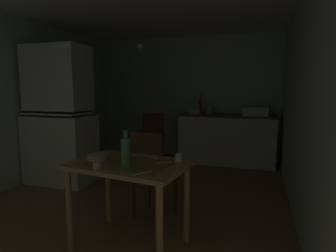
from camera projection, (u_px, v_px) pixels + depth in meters
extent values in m
plane|color=#92674C|center=(148.00, 188.00, 4.00)|extent=(5.11, 5.11, 0.00)
cube|color=#AFC9AB|center=(186.00, 98.00, 5.81)|extent=(3.82, 0.10, 2.42)
cube|color=#AAC6AB|center=(35.00, 101.00, 4.41)|extent=(0.10, 4.21, 2.42)
cube|color=#B0C6AF|center=(301.00, 106.00, 3.25)|extent=(0.10, 4.21, 2.42)
cube|color=silver|center=(146.00, 6.00, 3.66)|extent=(3.82, 4.21, 0.10)
cube|color=silver|center=(61.00, 149.00, 4.23)|extent=(0.96, 0.60, 1.01)
cube|color=silver|center=(57.00, 78.00, 4.09)|extent=(0.89, 0.51, 0.93)
cube|color=beige|center=(58.00, 113.00, 4.13)|extent=(0.87, 0.54, 0.02)
cube|color=silver|center=(227.00, 140.00, 5.29)|extent=(1.73, 0.60, 0.89)
cube|color=brown|center=(228.00, 116.00, 5.23)|extent=(1.76, 0.63, 0.03)
sphere|color=#2D2823|center=(210.00, 140.00, 5.07)|extent=(0.02, 0.02, 0.02)
cube|color=white|center=(255.00, 111.00, 5.07)|extent=(0.44, 0.34, 0.15)
cube|color=black|center=(256.00, 107.00, 5.06)|extent=(0.38, 0.28, 0.01)
cylinder|color=maroon|center=(200.00, 106.00, 5.42)|extent=(0.05, 0.05, 0.28)
cylinder|color=maroon|center=(199.00, 101.00, 5.34)|extent=(0.03, 0.12, 0.03)
cylinder|color=#9E3319|center=(201.00, 96.00, 5.45)|extent=(0.02, 0.16, 0.12)
cylinder|color=white|center=(194.00, 112.00, 5.37)|extent=(0.23, 0.23, 0.09)
cylinder|color=beige|center=(210.00, 110.00, 5.35)|extent=(0.12, 0.12, 0.14)
cube|color=tan|center=(129.00, 165.00, 2.46)|extent=(1.08, 0.79, 0.04)
cube|color=silver|center=(129.00, 163.00, 2.46)|extent=(0.84, 0.62, 0.00)
cylinder|color=#B08450|center=(69.00, 209.00, 2.45)|extent=(0.06, 0.06, 0.74)
cylinder|color=tan|center=(160.00, 231.00, 2.08)|extent=(0.06, 0.06, 0.74)
cylinder|color=#A48351|center=(108.00, 189.00, 2.94)|extent=(0.06, 0.06, 0.74)
cylinder|color=tan|center=(187.00, 204.00, 2.57)|extent=(0.06, 0.06, 0.74)
cube|color=#4E311F|center=(155.00, 178.00, 3.10)|extent=(0.46, 0.46, 0.03)
cube|color=#4C3120|center=(146.00, 158.00, 2.90)|extent=(0.38, 0.08, 0.52)
cylinder|color=#4E311F|center=(175.00, 195.00, 3.21)|extent=(0.04, 0.04, 0.41)
cylinder|color=#4E311F|center=(149.00, 190.00, 3.36)|extent=(0.04, 0.04, 0.41)
cylinder|color=#4E311F|center=(161.00, 206.00, 2.91)|extent=(0.04, 0.04, 0.41)
cylinder|color=#4E311F|center=(134.00, 200.00, 3.06)|extent=(0.04, 0.04, 0.41)
cube|color=#4D2B21|center=(151.00, 142.00, 5.14)|extent=(0.56, 0.56, 0.03)
cube|color=#4E2B20|center=(154.00, 128.00, 4.93)|extent=(0.31, 0.26, 0.53)
cylinder|color=#4D2B21|center=(156.00, 151.00, 5.39)|extent=(0.04, 0.04, 0.41)
cylinder|color=#4D2B21|center=(139.00, 153.00, 5.26)|extent=(0.04, 0.04, 0.41)
cylinder|color=#4D2B21|center=(163.00, 155.00, 5.07)|extent=(0.04, 0.04, 0.41)
cylinder|color=#4D2B21|center=(144.00, 157.00, 4.95)|extent=(0.04, 0.04, 0.41)
cylinder|color=tan|center=(97.00, 157.00, 2.56)|extent=(0.18, 0.18, 0.05)
cylinder|color=white|center=(179.00, 157.00, 2.50)|extent=(0.06, 0.06, 0.07)
cylinder|color=tan|center=(97.00, 166.00, 2.25)|extent=(0.06, 0.06, 0.06)
cylinder|color=#4C7F56|center=(126.00, 153.00, 2.31)|extent=(0.08, 0.08, 0.24)
cylinder|color=#4C7F56|center=(126.00, 134.00, 2.29)|extent=(0.04, 0.04, 0.07)
cube|color=silver|center=(152.00, 157.00, 2.62)|extent=(0.17, 0.11, 0.00)
cube|color=beige|center=(130.00, 155.00, 2.71)|extent=(0.16, 0.06, 0.00)
cube|color=beige|center=(142.00, 173.00, 2.15)|extent=(0.10, 0.13, 0.00)
cube|color=beige|center=(163.00, 162.00, 2.46)|extent=(0.12, 0.13, 0.00)
sphere|color=#F9EFCC|center=(140.00, 46.00, 4.18)|extent=(0.08, 0.08, 0.08)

